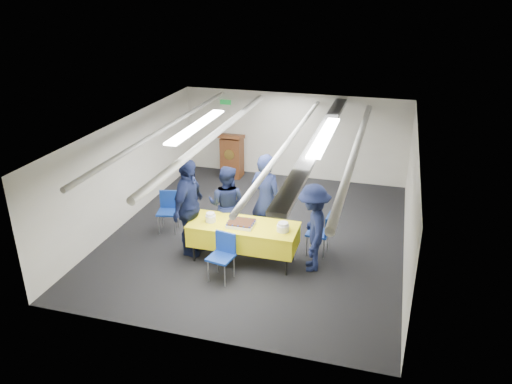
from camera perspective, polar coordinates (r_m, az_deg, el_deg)
ground at (r=10.70m, az=0.28°, el=-4.77°), size 7.00×7.00×0.00m
room_shell at (r=10.33m, az=1.41°, el=5.12°), size 6.00×7.00×2.30m
serving_table at (r=9.47m, az=-1.44°, el=-4.87°), size 2.06×0.82×0.77m
sheet_cake at (r=9.32m, az=-1.73°, el=-3.61°), size 0.51×0.39×0.09m
plate_stack_left at (r=9.49m, az=-5.22°, el=-2.92°), size 0.20×0.20×0.18m
plate_stack_right at (r=9.12m, az=3.11°, el=-4.03°), size 0.23×0.23×0.17m
podium at (r=13.56m, az=-2.76°, el=4.24°), size 0.62×0.53×1.25m
chair_near at (r=8.99m, az=-3.78°, el=-6.79°), size 0.49×0.49×0.87m
chair_right at (r=9.78m, az=7.60°, el=-4.30°), size 0.45×0.45×0.87m
chair_left at (r=10.81m, az=-9.98°, el=-1.69°), size 0.50×0.50×0.87m
sailor_a at (r=9.88m, az=1.15°, el=-0.97°), size 0.82×0.67×1.94m
sailor_b at (r=10.08m, az=-3.37°, el=-1.44°), size 0.81×0.63×1.64m
sailor_c at (r=9.66m, az=-7.69°, el=-1.77°), size 0.51×1.15×1.95m
sailor_d at (r=9.15m, az=6.48°, el=-4.11°), size 0.85×1.20×1.68m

